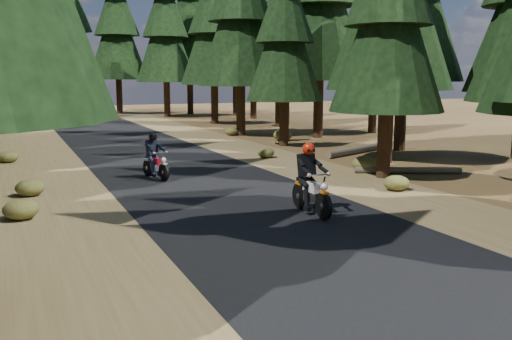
# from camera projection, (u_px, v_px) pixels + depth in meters

# --- Properties ---
(ground) EXTENTS (120.00, 120.00, 0.00)m
(ground) POSITION_uv_depth(u_px,v_px,m) (282.00, 226.00, 13.18)
(ground) COLOR #4B361B
(ground) RESTS_ON ground
(road) EXTENTS (6.00, 100.00, 0.01)m
(road) POSITION_uv_depth(u_px,v_px,m) (211.00, 188.00, 17.71)
(road) COLOR black
(road) RESTS_ON ground
(shoulder_l) EXTENTS (3.20, 100.00, 0.01)m
(shoulder_l) POSITION_uv_depth(u_px,v_px,m) (55.00, 201.00, 15.90)
(shoulder_l) COLOR brown
(shoulder_l) RESTS_ON ground
(shoulder_r) EXTENTS (3.20, 100.00, 0.01)m
(shoulder_r) POSITION_uv_depth(u_px,v_px,m) (338.00, 178.00, 19.51)
(shoulder_r) COLOR brown
(shoulder_r) RESTS_ON ground
(log_near) EXTENTS (4.85, 2.50, 0.32)m
(log_near) POSITION_uv_depth(u_px,v_px,m) (360.00, 149.00, 25.96)
(log_near) COLOR #4C4233
(log_near) RESTS_ON ground
(log_far) EXTENTS (3.49, 1.87, 0.24)m
(log_far) POSITION_uv_depth(u_px,v_px,m) (408.00, 170.00, 20.37)
(log_far) COLOR #4C4233
(log_far) RESTS_ON ground
(understory_shrubs) EXTENTS (15.71, 29.44, 0.68)m
(understory_shrubs) POSITION_uv_depth(u_px,v_px,m) (204.00, 159.00, 22.12)
(understory_shrubs) COLOR #474C1E
(understory_shrubs) RESTS_ON ground
(rider_lead) EXTENTS (0.64, 2.02, 1.79)m
(rider_lead) POSITION_uv_depth(u_px,v_px,m) (311.00, 191.00, 14.28)
(rider_lead) COLOR silver
(rider_lead) RESTS_ON road
(rider_follow) EXTENTS (0.95, 1.82, 1.55)m
(rider_follow) POSITION_uv_depth(u_px,v_px,m) (156.00, 164.00, 19.28)
(rider_follow) COLOR #9E0A1A
(rider_follow) RESTS_ON road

